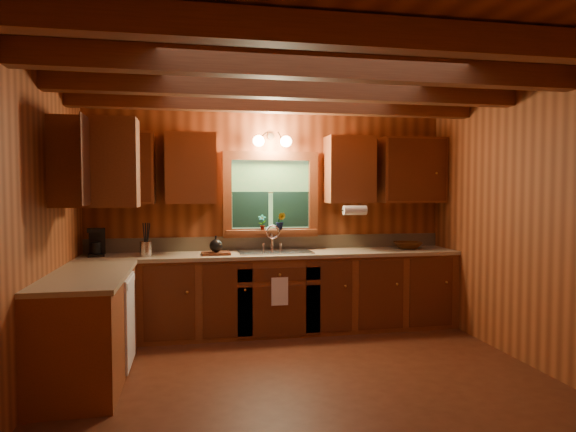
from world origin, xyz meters
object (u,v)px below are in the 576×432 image
(sink, at_px, (275,256))
(wicker_basket, at_px, (408,245))
(coffee_maker, at_px, (96,242))
(cutting_board, at_px, (216,253))

(sink, distance_m, wicker_basket, 1.62)
(coffee_maker, bearing_deg, sink, -10.99)
(sink, relative_size, cutting_board, 2.72)
(sink, distance_m, coffee_maker, 1.92)
(sink, relative_size, wicker_basket, 2.44)
(sink, bearing_deg, wicker_basket, 0.97)
(sink, height_order, wicker_basket, sink)
(sink, xyz_separation_m, coffee_maker, (-1.91, 0.04, 0.19))
(coffee_maker, relative_size, cutting_board, 0.98)
(cutting_board, relative_size, wicker_basket, 0.90)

